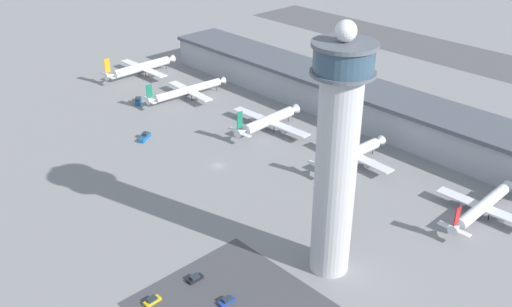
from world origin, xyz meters
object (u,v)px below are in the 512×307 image
Objects in this scene: airplane_gate_bravo at (188,90)px; service_truck_fuel at (138,101)px; car_yellow_taxi at (227,301)px; service_truck_catering at (145,137)px; car_maroon_suv at (152,301)px; control_tower at (337,155)px; airplane_gate_charlie at (269,121)px; car_grey_coupe at (195,278)px; airplane_gate_alpha at (142,67)px; airplane_gate_echo at (482,207)px; airplane_gate_delta at (352,154)px.

airplane_gate_bravo is 22.89m from service_truck_fuel.
service_truck_catering is at bearing 158.15° from car_yellow_taxi.
service_truck_fuel reaches higher than car_maroon_suv.
airplane_gate_charlie is (-73.46, 49.15, -30.39)m from control_tower.
control_tower is 15.34× the size of car_yellow_taxi.
car_yellow_taxi is (65.16, -78.65, -3.61)m from airplane_gate_charlie.
car_maroon_suv is 1.02× the size of car_grey_coupe.
car_yellow_taxi is (155.44, -77.19, -3.93)m from airplane_gate_alpha.
airplane_gate_echo reaches higher than car_yellow_taxi.
airplane_gate_delta is 81.31m from service_truck_catering.
airplane_gate_bravo is 136.91m from car_yellow_taxi.
airplane_gate_charlie reaches higher than car_grey_coupe.
service_truck_fuel is (-60.98, -22.79, -3.09)m from airplane_gate_charlie.
service_truck_catering is 1.70× the size of car_grey_coupe.
service_truck_catering is at bearing 175.64° from control_tower.
car_yellow_taxi is (12.18, 0.50, -0.06)m from car_grey_coupe.
service_truck_fuel is at bearing -121.38° from airplane_gate_bravo.
service_truck_fuel is 1.75× the size of car_grey_coupe.
airplane_gate_echo is at bearing 20.84° from service_truck_catering.
airplane_gate_charlie is at bearing 123.80° from car_grey_coupe.
car_grey_coupe is (52.98, -79.15, -3.54)m from airplane_gate_charlie.
airplane_gate_alpha is at bearing 177.24° from airplane_gate_bravo.
airplane_gate_alpha is 163.01m from car_grey_coupe.
service_truck_catering is 38.20m from service_truck_fuel.
airplane_gate_charlie is at bearing 146.22° from control_tower.
airplane_gate_echo is at bearing 2.17° from airplane_gate_charlie.
car_maroon_suv is (113.27, -69.37, -0.51)m from service_truck_fuel.
airplane_gate_alpha is 9.19× the size of car_grey_coupe.
airplane_gate_alpha is 90.29m from airplane_gate_charlie.
airplane_gate_alpha is 5.26× the size of service_truck_fuel.
service_truck_catering is 1.70× the size of car_yellow_taxi.
airplane_gate_bravo is at bearing -177.18° from airplane_gate_echo.
airplane_gate_charlie reaches higher than car_yellow_taxi.
airplane_gate_charlie is 8.94× the size of car_yellow_taxi.
airplane_gate_echo reaches higher than service_truck_fuel.
car_grey_coupe is at bearing -177.67° from car_yellow_taxi.
airplane_gate_delta reaches higher than car_yellow_taxi.
airplane_gate_bravo is at bearing -175.99° from airplane_gate_charlie.
control_tower reaches higher than service_truck_catering.
car_grey_coupe is at bearing -28.47° from airplane_gate_alpha.
airplane_gate_alpha is 9.18× the size of car_yellow_taxi.
control_tower is at bearing -107.70° from airplane_gate_echo.
airplane_gate_echo is 8.34× the size of car_grey_coupe.
airplane_gate_echo is 90.64m from car_grey_coupe.
service_truck_fuel is 1.75× the size of car_yellow_taxi.
airplane_gate_delta reaches higher than airplane_gate_bravo.
service_truck_catering is at bearing 154.93° from car_grey_coupe.
airplane_gate_echo is at bearing 65.71° from car_grey_coupe.
control_tower is 106.83m from service_truck_catering.
airplane_gate_charlie is 41.15m from airplane_gate_delta.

